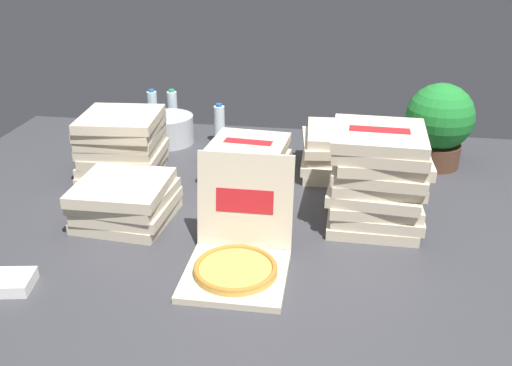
{
  "coord_description": "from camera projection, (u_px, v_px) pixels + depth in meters",
  "views": [
    {
      "loc": [
        0.31,
        -1.98,
        1.12
      ],
      "look_at": [
        -0.0,
        0.1,
        0.14
      ],
      "focal_mm": 38.99,
      "sensor_mm": 36.0,
      "label": 1
    }
  ],
  "objects": [
    {
      "name": "ground_plane",
      "position": [
        253.0,
        226.0,
        2.29
      ],
      "size": [
        3.2,
        2.4,
        0.02
      ],
      "primitive_type": "cube",
      "color": "#38383D"
    },
    {
      "name": "open_pizza_box",
      "position": [
        237.0,
        250.0,
        1.96
      ],
      "size": [
        0.35,
        0.43,
        0.38
      ],
      "color": "beige",
      "rests_on": "ground_plane"
    },
    {
      "name": "pizza_stack_right_mid",
      "position": [
        122.0,
        145.0,
        2.67
      ],
      "size": [
        0.39,
        0.4,
        0.31
      ],
      "color": "beige",
      "rests_on": "ground_plane"
    },
    {
      "name": "pizza_stack_center_far",
      "position": [
        377.0,
        178.0,
        2.22
      ],
      "size": [
        0.4,
        0.39,
        0.4
      ],
      "color": "beige",
      "rests_on": "ground_plane"
    },
    {
      "name": "pizza_stack_left_near",
      "position": [
        341.0,
        151.0,
        2.72
      ],
      "size": [
        0.4,
        0.39,
        0.22
      ],
      "color": "beige",
      "rests_on": "ground_plane"
    },
    {
      "name": "pizza_stack_right_near",
      "position": [
        126.0,
        201.0,
        2.28
      ],
      "size": [
        0.39,
        0.39,
        0.18
      ],
      "color": "beige",
      "rests_on": "ground_plane"
    },
    {
      "name": "pizza_stack_right_far",
      "position": [
        247.0,
        159.0,
        2.69
      ],
      "size": [
        0.4,
        0.4,
        0.18
      ],
      "color": "beige",
      "rests_on": "ground_plane"
    },
    {
      "name": "ice_bucket",
      "position": [
        168.0,
        129.0,
        3.11
      ],
      "size": [
        0.29,
        0.29,
        0.15
      ],
      "primitive_type": "cylinder",
      "color": "#B7BABF",
      "rests_on": "ground_plane"
    },
    {
      "name": "water_bottle_0",
      "position": [
        220.0,
        125.0,
        3.08
      ],
      "size": [
        0.06,
        0.06,
        0.23
      ],
      "color": "white",
      "rests_on": "ground_plane"
    },
    {
      "name": "water_bottle_1",
      "position": [
        173.0,
        109.0,
        3.35
      ],
      "size": [
        0.06,
        0.06,
        0.23
      ],
      "color": "silver",
      "rests_on": "ground_plane"
    },
    {
      "name": "water_bottle_2",
      "position": [
        153.0,
        109.0,
        3.35
      ],
      "size": [
        0.06,
        0.06,
        0.23
      ],
      "color": "silver",
      "rests_on": "ground_plane"
    },
    {
      "name": "potted_plant",
      "position": [
        439.0,
        123.0,
        2.75
      ],
      "size": [
        0.33,
        0.33,
        0.42
      ],
      "color": "#513323",
      "rests_on": "ground_plane"
    },
    {
      "name": "napkin_pile",
      "position": [
        13.0,
        282.0,
        1.88
      ],
      "size": [
        0.15,
        0.15,
        0.04
      ],
      "primitive_type": "cube",
      "rotation": [
        0.0,
        0.0,
        0.18
      ],
      "color": "white",
      "rests_on": "ground_plane"
    }
  ]
}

